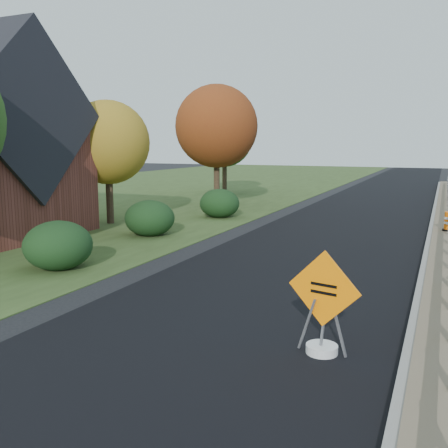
% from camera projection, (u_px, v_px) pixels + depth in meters
% --- Properties ---
extents(grass_verge_near, '(30.00, 120.00, 0.03)m').
position_uv_depth(grass_verge_near, '(75.00, 199.00, 35.01)').
color(grass_verge_near, '#33471E').
rests_on(grass_verge_near, ground).
extents(milled_overlay, '(7.20, 120.00, 0.01)m').
position_uv_depth(milled_overlay, '(360.00, 215.00, 27.19)').
color(milled_overlay, black).
rests_on(milled_overlay, ground).
extents(median, '(1.60, 55.00, 0.23)m').
position_uv_depth(median, '(448.00, 223.00, 23.61)').
color(median, gray).
rests_on(median, ground).
extents(hedge_south, '(2.09, 2.09, 1.52)m').
position_uv_depth(hedge_south, '(58.00, 245.00, 15.25)').
color(hedge_south, black).
rests_on(hedge_south, ground).
extents(hedge_mid, '(2.09, 2.09, 1.52)m').
position_uv_depth(hedge_mid, '(150.00, 218.00, 20.87)').
color(hedge_mid, black).
rests_on(hedge_mid, ground).
extents(hedge_north, '(2.09, 2.09, 1.52)m').
position_uv_depth(hedge_north, '(220.00, 203.00, 26.09)').
color(hedge_north, black).
rests_on(hedge_north, ground).
extents(tree_near_yellow, '(3.96, 3.96, 5.88)m').
position_uv_depth(tree_near_yellow, '(108.00, 143.00, 23.58)').
color(tree_near_yellow, '#473523').
rests_on(tree_near_yellow, ground).
extents(tree_near_red, '(4.95, 4.95, 7.35)m').
position_uv_depth(tree_near_red, '(217.00, 126.00, 29.85)').
color(tree_near_red, '#473523').
rests_on(tree_near_red, ground).
extents(tree_near_back, '(4.29, 4.29, 6.37)m').
position_uv_depth(tree_near_back, '(225.00, 139.00, 38.38)').
color(tree_near_back, '#473523').
rests_on(tree_near_back, ground).
extents(caution_sign, '(1.38, 0.59, 1.94)m').
position_uv_depth(caution_sign, '(323.00, 328.00, 9.10)').
color(caution_sign, white).
rests_on(caution_sign, ground).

